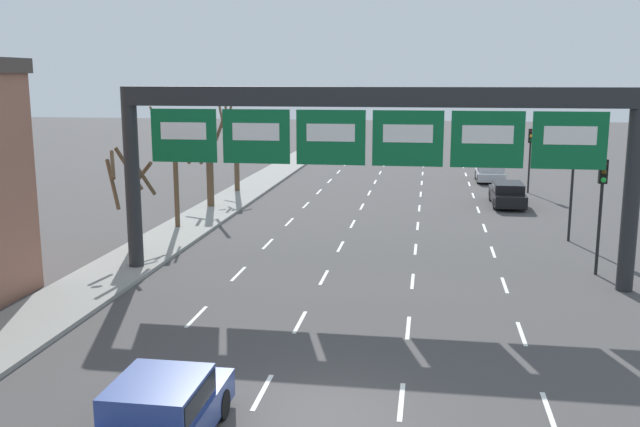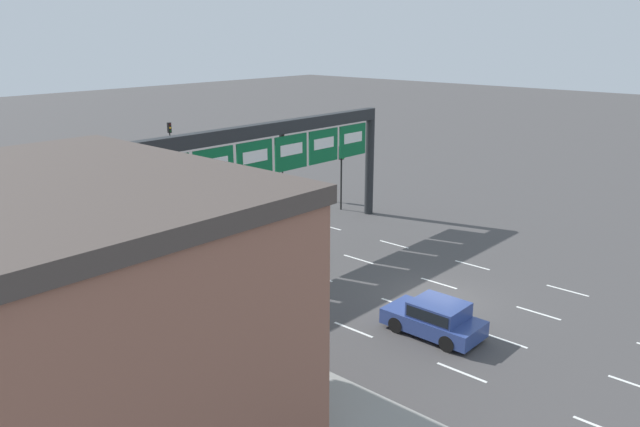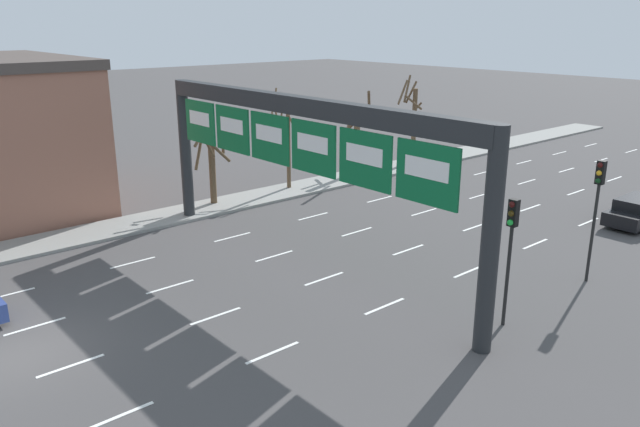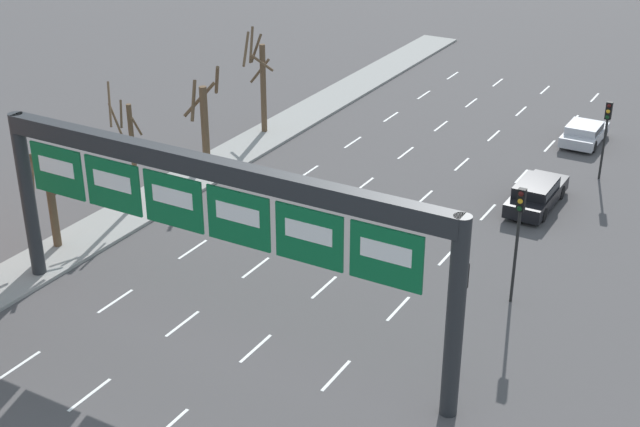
% 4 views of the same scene
% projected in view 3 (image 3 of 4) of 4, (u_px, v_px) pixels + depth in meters
% --- Properties ---
extents(ground_plane, '(220.00, 220.00, 0.00)m').
position_uv_depth(ground_plane, '(19.00, 356.00, 19.06)').
color(ground_plane, '#474444').
extents(lane_dashes, '(10.02, 67.00, 0.01)m').
position_uv_depth(lane_dashes, '(342.00, 253.00, 27.49)').
color(lane_dashes, white).
rests_on(lane_dashes, ground_plane).
extents(sign_gantry, '(18.67, 0.70, 7.05)m').
position_uv_depth(sign_gantry, '(296.00, 137.00, 24.30)').
color(sign_gantry, '#232628').
rests_on(sign_gantry, ground_plane).
extents(car_black, '(1.80, 4.89, 1.37)m').
position_uv_depth(car_black, '(640.00, 209.00, 31.30)').
color(car_black, black).
rests_on(car_black, ground_plane).
extents(traffic_light_near_gantry, '(0.30, 0.35, 4.83)m').
position_uv_depth(traffic_light_near_gantry, '(597.00, 197.00, 23.53)').
color(traffic_light_near_gantry, black).
rests_on(traffic_light_near_gantry, ground_plane).
extents(traffic_light_far_end, '(0.30, 0.35, 4.40)m').
position_uv_depth(traffic_light_far_end, '(511.00, 236.00, 20.08)').
color(traffic_light_far_end, black).
rests_on(traffic_light_far_end, ground_plane).
extents(tree_bare_closest, '(2.03, 2.04, 4.48)m').
position_uv_depth(tree_bare_closest, '(211.00, 162.00, 33.84)').
color(tree_bare_closest, brown).
rests_on(tree_bare_closest, sidewalk_left).
extents(tree_bare_second, '(2.50, 2.11, 5.46)m').
position_uv_depth(tree_bare_second, '(357.00, 135.00, 40.75)').
color(tree_bare_second, brown).
rests_on(tree_bare_second, sidewalk_left).
extents(tree_bare_third, '(1.70, 1.69, 5.86)m').
position_uv_depth(tree_bare_third, '(287.00, 140.00, 36.88)').
color(tree_bare_third, brown).
rests_on(tree_bare_third, sidewalk_left).
extents(tree_bare_furthest, '(2.21, 2.18, 6.01)m').
position_uv_depth(tree_bare_furthest, '(413.00, 118.00, 44.04)').
color(tree_bare_furthest, brown).
rests_on(tree_bare_furthest, sidewalk_left).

